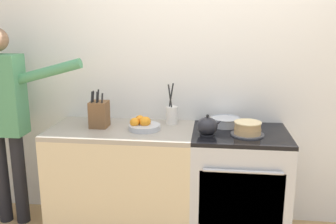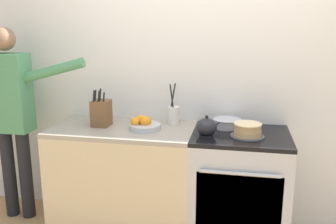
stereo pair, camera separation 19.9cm
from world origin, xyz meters
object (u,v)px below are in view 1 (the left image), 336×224
utensil_crock (172,114)px  person_baker (5,111)px  mixing_bowl (225,122)px  fruit_bowl (143,125)px  layer_cake (248,129)px  tea_kettle (207,126)px  stove_range (238,186)px  knife_block (99,114)px

utensil_crock → person_baker: size_ratio=0.20×
mixing_bowl → fruit_bowl: (-0.64, -0.17, 0.00)m
layer_cake → tea_kettle: bearing=-174.7°
utensil_crock → mixing_bowl: bearing=-1.9°
person_baker → fruit_bowl: bearing=-14.5°
mixing_bowl → utensil_crock: size_ratio=0.71×
tea_kettle → fruit_bowl: bearing=171.2°
stove_range → person_baker: (-1.90, 0.01, 0.55)m
person_baker → layer_cake: bearing=-15.5°
layer_cake → tea_kettle: 0.30m
stove_range → knife_block: size_ratio=2.90×
layer_cake → tea_kettle: size_ratio=1.30×
mixing_bowl → fruit_bowl: 0.66m
stove_range → tea_kettle: (-0.25, -0.09, 0.51)m
tea_kettle → person_baker: 1.65m
stove_range → person_baker: size_ratio=0.53×
stove_range → knife_block: knife_block is taller
fruit_bowl → person_baker: (-1.15, 0.02, 0.07)m
mixing_bowl → stove_range: bearing=-54.2°
mixing_bowl → fruit_bowl: bearing=-165.1°
layer_cake → tea_kettle: (-0.30, -0.03, 0.02)m
layer_cake → fruit_bowl: size_ratio=1.00×
stove_range → utensil_crock: size_ratio=2.63×
person_baker → tea_kettle: bearing=-16.8°
person_baker → mixing_bowl: bearing=-8.7°
mixing_bowl → person_baker: bearing=-175.3°
knife_block → utensil_crock: utensil_crock is taller
knife_block → fruit_bowl: (0.36, -0.03, -0.07)m
layer_cake → person_baker: (-1.95, 0.07, 0.06)m
stove_range → utensil_crock: bearing=162.5°
layer_cake → knife_block: size_ratio=0.81×
knife_block → person_baker: 0.79m
stove_range → mixing_bowl: (-0.11, 0.16, 0.48)m
knife_block → tea_kettle: bearing=-7.0°
stove_range → fruit_bowl: size_ratio=3.55×
stove_range → knife_block: 1.24m
mixing_bowl → person_baker: person_baker is taller
knife_block → utensil_crock: size_ratio=0.91×
fruit_bowl → knife_block: bearing=175.6°
utensil_crock → fruit_bowl: size_ratio=1.35×
layer_cake → fruit_bowl: (-0.79, 0.05, -0.01)m
person_baker → utensil_crock: bearing=-6.6°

